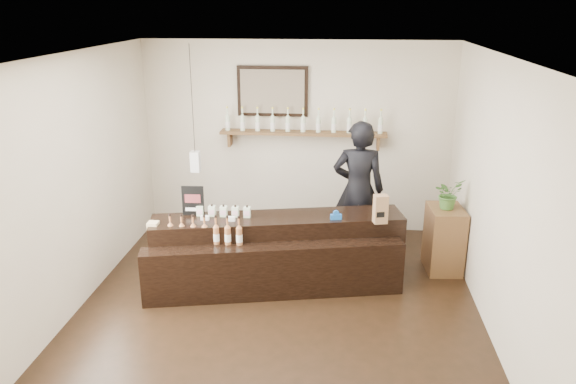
# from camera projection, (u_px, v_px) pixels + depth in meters

# --- Properties ---
(ground) EXTENTS (5.00, 5.00, 0.00)m
(ground) POSITION_uv_depth(u_px,v_px,m) (278.00, 309.00, 6.35)
(ground) COLOR black
(ground) RESTS_ON ground
(room_shell) EXTENTS (5.00, 5.00, 5.00)m
(room_shell) POSITION_uv_depth(u_px,v_px,m) (277.00, 164.00, 5.80)
(room_shell) COLOR beige
(room_shell) RESTS_ON ground
(back_wall_decor) EXTENTS (2.66, 0.96, 1.69)m
(back_wall_decor) POSITION_uv_depth(u_px,v_px,m) (286.00, 115.00, 8.03)
(back_wall_decor) COLOR brown
(back_wall_decor) RESTS_ON ground
(counter) EXTENTS (3.08, 1.42, 0.99)m
(counter) POSITION_uv_depth(u_px,v_px,m) (276.00, 254.00, 6.78)
(counter) COLOR black
(counter) RESTS_ON ground
(promo_sign) EXTENTS (0.26, 0.03, 0.37)m
(promo_sign) POSITION_uv_depth(u_px,v_px,m) (193.00, 201.00, 6.73)
(promo_sign) COLOR black
(promo_sign) RESTS_ON counter
(paper_bag) EXTENTS (0.18, 0.15, 0.34)m
(paper_bag) POSITION_uv_depth(u_px,v_px,m) (380.00, 209.00, 6.50)
(paper_bag) COLOR #9A6D4A
(paper_bag) RESTS_ON counter
(tape_dispenser) EXTENTS (0.14, 0.07, 0.11)m
(tape_dispenser) POSITION_uv_depth(u_px,v_px,m) (336.00, 216.00, 6.64)
(tape_dispenser) COLOR #1856A8
(tape_dispenser) RESTS_ON counter
(side_cabinet) EXTENTS (0.46, 0.61, 0.84)m
(side_cabinet) POSITION_uv_depth(u_px,v_px,m) (444.00, 239.00, 7.17)
(side_cabinet) COLOR brown
(side_cabinet) RESTS_ON ground
(potted_plant) EXTENTS (0.46, 0.45, 0.38)m
(potted_plant) POSITION_uv_depth(u_px,v_px,m) (448.00, 194.00, 6.97)
(potted_plant) COLOR #41702D
(potted_plant) RESTS_ON side_cabinet
(shopkeeper) EXTENTS (0.78, 0.52, 2.11)m
(shopkeeper) POSITION_uv_depth(u_px,v_px,m) (359.00, 181.00, 7.38)
(shopkeeper) COLOR black
(shopkeeper) RESTS_ON ground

